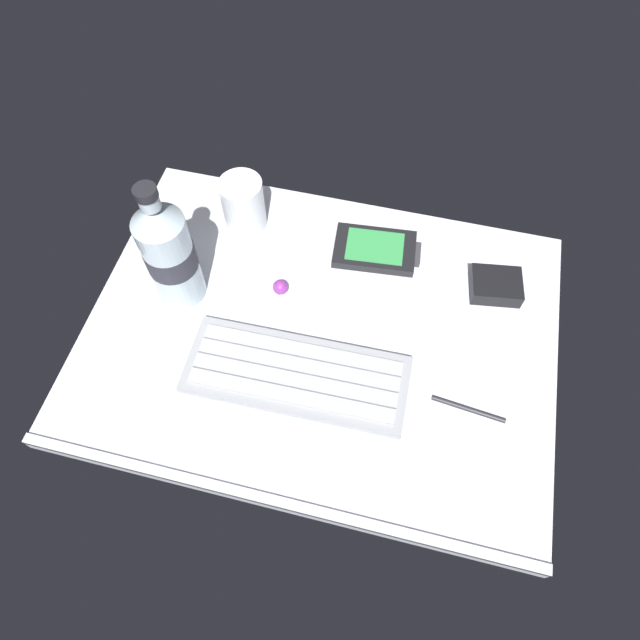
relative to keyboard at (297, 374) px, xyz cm
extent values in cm
cube|color=silver|center=(1.33, 7.46, -1.81)|extent=(64.00, 48.00, 2.00)
cube|color=silver|center=(1.33, -15.94, -0.41)|extent=(64.00, 1.20, 0.80)
cube|color=#93969B|center=(0.00, 0.00, -0.11)|extent=(29.20, 11.53, 1.40)
cube|color=#ADAFB5|center=(-0.06, 3.30, 0.74)|extent=(26.71, 2.49, 0.30)
cube|color=#ADAFB5|center=(-0.02, 1.10, 0.74)|extent=(26.71, 2.49, 0.30)
cube|color=#ADAFB5|center=(0.02, -1.10, 0.74)|extent=(26.71, 2.49, 0.30)
cube|color=#ADAFB5|center=(0.06, -3.30, 0.74)|extent=(26.71, 2.49, 0.30)
cube|color=black|center=(6.06, 22.45, -0.11)|extent=(12.63, 8.64, 1.40)
cube|color=green|center=(6.06, 22.45, 0.64)|extent=(8.89, 6.65, 0.10)
cube|color=#333338|center=(12.43, 23.02, -0.11)|extent=(1.13, 3.86, 1.12)
cylinder|color=silver|center=(-14.27, 23.41, 3.44)|extent=(6.40, 6.40, 8.50)
cylinder|color=orange|center=(-14.27, 23.41, 2.45)|extent=(5.50, 5.50, 6.12)
cylinder|color=silver|center=(-19.29, 9.30, 6.69)|extent=(6.60, 6.60, 15.00)
cone|color=silver|center=(-19.29, 9.30, 15.59)|extent=(6.60, 6.60, 2.80)
cylinder|color=silver|center=(-19.29, 9.30, 17.89)|extent=(2.51, 2.51, 1.80)
cylinder|color=black|center=(-19.29, 9.30, 19.39)|extent=(2.77, 2.77, 1.20)
cylinder|color=#2D2D38|center=(-19.29, 9.30, 7.44)|extent=(6.73, 6.73, 3.80)
cube|color=black|center=(24.03, 19.83, 0.39)|extent=(7.72, 6.54, 2.40)
sphere|color=purple|center=(-5.67, 12.46, 0.29)|extent=(2.20, 2.20, 2.20)
cylinder|color=#26262B|center=(22.41, 0.83, -0.46)|extent=(9.52, 1.70, 0.70)
camera|label=1|loc=(9.94, -28.13, 65.95)|focal=31.02mm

